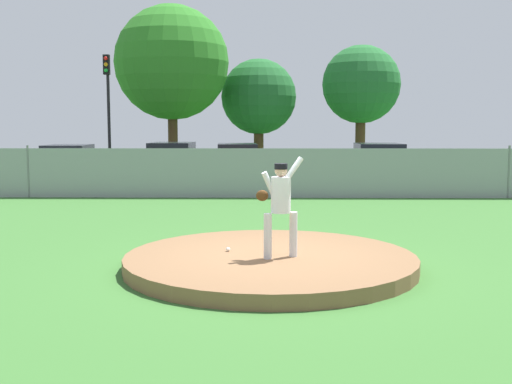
{
  "coord_description": "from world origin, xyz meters",
  "views": [
    {
      "loc": [
        -0.11,
        -9.94,
        2.36
      ],
      "look_at": [
        -0.26,
        1.7,
        1.09
      ],
      "focal_mm": 42.69,
      "sensor_mm": 36.0,
      "label": 1
    }
  ],
  "objects_px": {
    "pitcher_youth": "(280,200)",
    "parked_car_charcoal": "(172,165)",
    "parked_car_burgundy": "(237,165)",
    "traffic_cone_orange": "(433,178)",
    "baseball": "(228,249)",
    "traffic_light_near": "(108,95)",
    "parked_car_navy": "(378,165)",
    "parked_car_silver": "(69,165)"
  },
  "relations": [
    {
      "from": "pitcher_youth",
      "to": "traffic_light_near",
      "type": "distance_m",
      "value": 20.2
    },
    {
      "from": "parked_car_burgundy",
      "to": "traffic_cone_orange",
      "type": "relative_size",
      "value": 7.44
    },
    {
      "from": "baseball",
      "to": "parked_car_burgundy",
      "type": "distance_m",
      "value": 14.7
    },
    {
      "from": "pitcher_youth",
      "to": "parked_car_charcoal",
      "type": "height_order",
      "value": "pitcher_youth"
    },
    {
      "from": "pitcher_youth",
      "to": "parked_car_silver",
      "type": "bearing_deg",
      "value": 118.97
    },
    {
      "from": "parked_car_charcoal",
      "to": "parked_car_silver",
      "type": "relative_size",
      "value": 0.98
    },
    {
      "from": "pitcher_youth",
      "to": "parked_car_navy",
      "type": "xyz_separation_m",
      "value": [
        4.3,
        14.54,
        -0.38
      ]
    },
    {
      "from": "traffic_light_near",
      "to": "parked_car_navy",
      "type": "bearing_deg",
      "value": -18.92
    },
    {
      "from": "parked_car_silver",
      "to": "traffic_cone_orange",
      "type": "height_order",
      "value": "parked_car_silver"
    },
    {
      "from": "parked_car_burgundy",
      "to": "parked_car_silver",
      "type": "xyz_separation_m",
      "value": [
        -6.83,
        -0.38,
        -0.01
      ]
    },
    {
      "from": "parked_car_silver",
      "to": "traffic_light_near",
      "type": "distance_m",
      "value": 4.9
    },
    {
      "from": "parked_car_burgundy",
      "to": "traffic_light_near",
      "type": "distance_m",
      "value": 7.64
    },
    {
      "from": "baseball",
      "to": "traffic_cone_orange",
      "type": "xyz_separation_m",
      "value": [
        7.53,
        14.61,
        -0.01
      ]
    },
    {
      "from": "parked_car_silver",
      "to": "traffic_cone_orange",
      "type": "relative_size",
      "value": 7.55
    },
    {
      "from": "baseball",
      "to": "traffic_light_near",
      "type": "xyz_separation_m",
      "value": [
        -6.61,
        18.11,
        3.51
      ]
    },
    {
      "from": "parked_car_navy",
      "to": "traffic_cone_orange",
      "type": "xyz_separation_m",
      "value": [
        2.35,
        0.54,
        -0.53
      ]
    },
    {
      "from": "parked_car_navy",
      "to": "parked_car_silver",
      "type": "xyz_separation_m",
      "value": [
        -12.48,
        0.24,
        -0.02
      ]
    },
    {
      "from": "parked_car_navy",
      "to": "parked_car_silver",
      "type": "height_order",
      "value": "parked_car_navy"
    },
    {
      "from": "parked_car_silver",
      "to": "baseball",
      "type": "bearing_deg",
      "value": -62.93
    },
    {
      "from": "parked_car_silver",
      "to": "pitcher_youth",
      "type": "bearing_deg",
      "value": -61.03
    },
    {
      "from": "pitcher_youth",
      "to": "parked_car_navy",
      "type": "bearing_deg",
      "value": 73.52
    },
    {
      "from": "pitcher_youth",
      "to": "baseball",
      "type": "height_order",
      "value": "pitcher_youth"
    },
    {
      "from": "parked_car_charcoal",
      "to": "parked_car_burgundy",
      "type": "bearing_deg",
      "value": 6.83
    },
    {
      "from": "parked_car_silver",
      "to": "traffic_cone_orange",
      "type": "bearing_deg",
      "value": 1.17
    },
    {
      "from": "baseball",
      "to": "parked_car_charcoal",
      "type": "bearing_deg",
      "value": 102.2
    },
    {
      "from": "parked_car_silver",
      "to": "traffic_light_near",
      "type": "height_order",
      "value": "traffic_light_near"
    },
    {
      "from": "parked_car_burgundy",
      "to": "baseball",
      "type": "bearing_deg",
      "value": -88.13
    },
    {
      "from": "parked_car_charcoal",
      "to": "parked_car_navy",
      "type": "relative_size",
      "value": 0.94
    },
    {
      "from": "pitcher_youth",
      "to": "parked_car_charcoal",
      "type": "relative_size",
      "value": 0.4
    },
    {
      "from": "baseball",
      "to": "parked_car_burgundy",
      "type": "bearing_deg",
      "value": 91.87
    },
    {
      "from": "baseball",
      "to": "traffic_light_near",
      "type": "distance_m",
      "value": 19.59
    },
    {
      "from": "parked_car_navy",
      "to": "parked_car_burgundy",
      "type": "bearing_deg",
      "value": 173.8
    },
    {
      "from": "baseball",
      "to": "parked_car_burgundy",
      "type": "relative_size",
      "value": 0.02
    },
    {
      "from": "pitcher_youth",
      "to": "traffic_cone_orange",
      "type": "height_order",
      "value": "pitcher_youth"
    },
    {
      "from": "baseball",
      "to": "parked_car_silver",
      "type": "relative_size",
      "value": 0.02
    },
    {
      "from": "baseball",
      "to": "parked_car_navy",
      "type": "relative_size",
      "value": 0.02
    },
    {
      "from": "parked_car_navy",
      "to": "traffic_cone_orange",
      "type": "relative_size",
      "value": 7.86
    },
    {
      "from": "baseball",
      "to": "parked_car_navy",
      "type": "height_order",
      "value": "parked_car_navy"
    },
    {
      "from": "traffic_cone_orange",
      "to": "pitcher_youth",
      "type": "bearing_deg",
      "value": -113.81
    },
    {
      "from": "parked_car_charcoal",
      "to": "traffic_light_near",
      "type": "relative_size",
      "value": 0.73
    },
    {
      "from": "parked_car_charcoal",
      "to": "parked_car_navy",
      "type": "distance_m",
      "value": 8.29
    },
    {
      "from": "pitcher_youth",
      "to": "traffic_cone_orange",
      "type": "distance_m",
      "value": 16.51
    }
  ]
}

